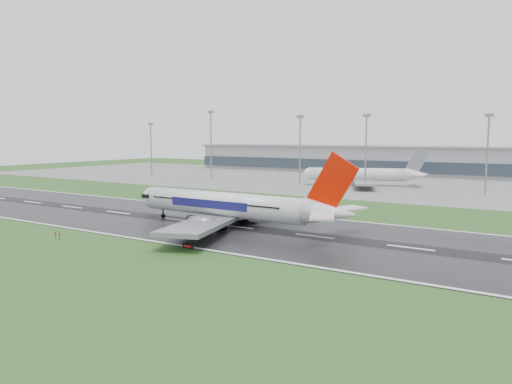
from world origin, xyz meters
The scene contains 12 objects.
ground centered at (0.00, 0.00, 0.00)m, with size 520.00×520.00×0.00m, color #234B1B.
runway centered at (0.00, 0.00, 0.05)m, with size 400.00×45.00×0.10m, color black.
apron centered at (0.00, 125.00, 0.04)m, with size 400.00×130.00×0.08m, color slate.
terminal centered at (0.00, 185.00, 7.50)m, with size 240.00×36.00×15.00m, color gray.
main_airliner centered at (19.96, -0.40, 8.72)m, with size 58.37×55.59×17.23m, color silver, non-canonical shape.
parked_airliner centered at (12.36, 107.24, 7.87)m, with size 53.15×49.49×15.58m, color silver, non-canonical shape.
runway_sign centered at (24.62, -23.10, 0.52)m, with size 2.30×0.26×1.04m, color black, non-canonical shape.
floodmast_0 centered at (-104.70, 100.00, 13.73)m, with size 0.64×0.64×27.46m, color gray.
floodmast_1 centered at (-63.72, 100.00, 16.34)m, with size 0.64×0.64×32.69m, color gray.
floodmast_2 centered at (-14.11, 100.00, 14.66)m, with size 0.64×0.64×29.31m, color gray.
floodmast_3 centered at (16.19, 100.00, 14.56)m, with size 0.64×0.64×29.11m, color gray.
floodmast_4 centered at (61.56, 100.00, 14.07)m, with size 0.64×0.64×28.15m, color gray.
Camera 1 is at (82.09, -90.92, 21.12)m, focal length 33.45 mm.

